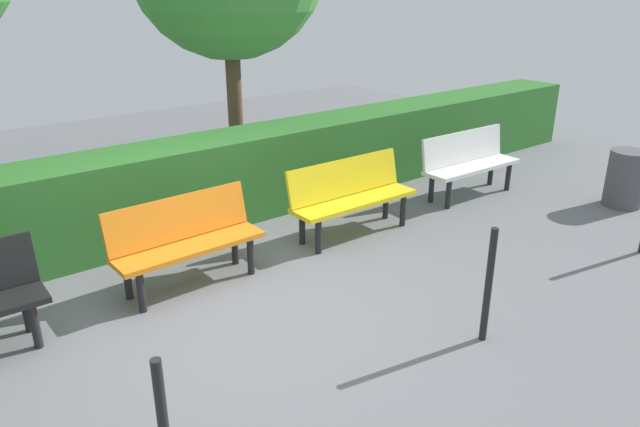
# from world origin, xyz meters

# --- Properties ---
(ground_plane) EXTENTS (17.40, 17.40, 0.00)m
(ground_plane) POSITION_xyz_m (0.00, 0.00, 0.00)
(ground_plane) COLOR slate
(bench_white) EXTENTS (1.53, 0.49, 0.86)m
(bench_white) POSITION_xyz_m (-4.12, -0.77, 0.48)
(bench_white) COLOR white
(bench_white) RESTS_ON ground_plane
(bench_yellow) EXTENTS (1.58, 0.48, 0.86)m
(bench_yellow) POSITION_xyz_m (-2.00, -0.74, 0.48)
(bench_yellow) COLOR yellow
(bench_yellow) RESTS_ON ground_plane
(bench_orange) EXTENTS (1.47, 0.50, 0.86)m
(bench_orange) POSITION_xyz_m (0.05, -0.76, 0.48)
(bench_orange) COLOR orange
(bench_orange) RESTS_ON ground_plane
(hedge_row) EXTENTS (13.40, 0.79, 1.03)m
(hedge_row) POSITION_xyz_m (-0.93, -2.04, 0.52)
(hedge_row) COLOR #2D6B28
(hedge_row) RESTS_ON ground_plane
(railing_post_mid) EXTENTS (0.06, 0.06, 1.00)m
(railing_post_mid) POSITION_xyz_m (-1.43, 1.62, 0.50)
(railing_post_mid) COLOR black
(railing_post_mid) RESTS_ON ground_plane
(trash_bin) EXTENTS (0.48, 0.48, 0.74)m
(trash_bin) POSITION_xyz_m (-5.41, 0.77, 0.37)
(trash_bin) COLOR #4C4C51
(trash_bin) RESTS_ON ground_plane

